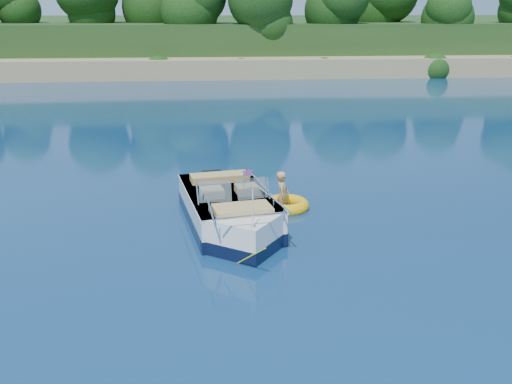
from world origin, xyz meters
TOP-DOWN VIEW (x-y plane):
  - ground at (0.00, 0.00)m, footprint 160.00×160.00m
  - shoreline at (0.00, 63.77)m, footprint 170.00×59.00m
  - treeline at (0.04, 41.01)m, footprint 150.00×7.12m
  - motorboat at (-2.01, 3.53)m, footprint 2.66×5.67m
  - tow_tube at (-0.42, 4.85)m, footprint 1.36×1.36m
  - boy at (-0.52, 4.92)m, footprint 0.48×0.82m

SIDE VIEW (x-z plane):
  - ground at x=0.00m, z-range 0.00..0.00m
  - boy at x=-0.52m, z-range -0.76..0.76m
  - tow_tube at x=-0.42m, z-range -0.08..0.26m
  - motorboat at x=-2.01m, z-range -0.58..1.32m
  - shoreline at x=0.00m, z-range -2.02..3.98m
  - treeline at x=0.04m, z-range 1.45..9.64m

